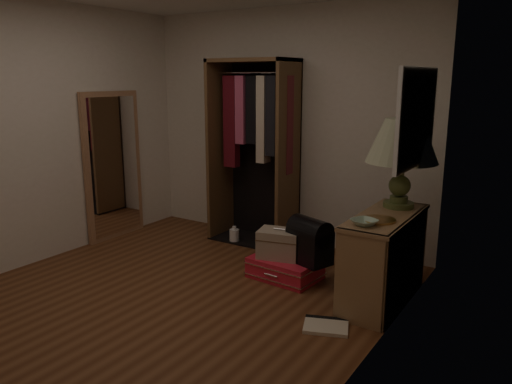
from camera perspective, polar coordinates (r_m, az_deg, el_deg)
ground at (r=4.41m, az=-10.24°, el=-12.07°), size 4.00×4.00×0.00m
room_walls at (r=4.00m, az=-9.88°, el=7.73°), size 3.52×4.02×2.60m
console_bookshelf at (r=4.37m, az=14.50°, el=-6.97°), size 0.42×1.12×0.75m
open_wardrobe at (r=5.58m, az=0.09°, el=6.36°), size 0.96×0.50×2.05m
floor_mirror at (r=6.01m, az=-16.01°, el=2.88°), size 0.06×0.80×1.70m
pink_suitcase at (r=4.77m, az=3.35°, el=-8.64°), size 0.67×0.51×0.20m
train_case at (r=4.71m, az=2.70°, el=-5.90°), size 0.45×0.36×0.29m
black_bag at (r=4.58m, az=6.16°, el=-5.45°), size 0.45×0.37×0.42m
table_lamp at (r=4.42m, az=16.39°, el=5.39°), size 0.67×0.67×0.77m
brass_tray at (r=4.05m, az=13.83°, el=-3.10°), size 0.33×0.33×0.02m
ceramic_bowl at (r=3.90m, az=12.27°, el=-3.40°), size 0.25×0.25×0.05m
white_jug at (r=5.74m, az=-2.50°, el=-5.00°), size 0.15×0.15×0.19m
floor_book at (r=3.96m, az=8.02°, el=-14.81°), size 0.41×0.37×0.03m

